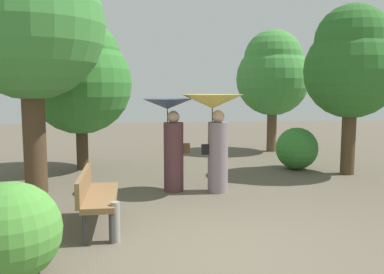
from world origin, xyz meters
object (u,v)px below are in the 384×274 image
tree_mid_left (80,75)px  tree_mid_right (273,73)px  person_left (171,132)px  person_right (214,122)px  tree_near_left (29,10)px  park_bench (95,193)px  path_marker_post (115,222)px  tree_near_right (352,62)px

tree_mid_left → tree_mid_right: bearing=22.8°
person_left → person_right: size_ratio=0.96×
tree_near_left → park_bench: bearing=-58.3°
person_left → tree_mid_left: size_ratio=0.49×
person_left → tree_mid_right: bearing=-42.4°
person_right → tree_near_left: 4.06m
path_marker_post → tree_near_right: bearing=36.0°
tree_mid_left → tree_near_right: bearing=-11.9°
person_right → tree_mid_right: size_ratio=0.49×
park_bench → tree_near_left: tree_near_left is taller
person_right → path_marker_post: 3.22m
tree_near_left → tree_mid_left: (0.57, 2.27, -1.12)m
tree_mid_left → tree_mid_right: 6.16m
person_right → tree_mid_right: bearing=-34.6°
tree_near_right → tree_mid_right: tree_near_right is taller
tree_near_left → path_marker_post: size_ratio=9.53×
park_bench → tree_near_right: (5.53, 3.17, 2.12)m
tree_near_left → person_right: bearing=-6.3°
person_left → tree_mid_left: 3.42m
park_bench → tree_mid_right: bearing=-36.5°
person_right → path_marker_post: size_ratio=3.51×
park_bench → tree_mid_right: tree_mid_right is taller
tree_mid_right → person_left: bearing=-126.7°
tree_near_left → tree_mid_left: size_ratio=1.39×
tree_mid_right → path_marker_post: tree_mid_right is taller
tree_mid_left → path_marker_post: 5.64m
person_left → tree_mid_right: 6.20m
tree_near_right → tree_near_left: bearing=-172.3°
tree_mid_right → path_marker_post: 9.06m
tree_near_left → tree_mid_right: size_ratio=1.33×
tree_mid_right → tree_near_left: bearing=-143.2°
person_left → path_marker_post: size_ratio=3.35×
park_bench → tree_near_left: 3.96m
path_marker_post → person_right: bearing=54.6°
park_bench → path_marker_post: 0.73m
park_bench → path_marker_post: size_ratio=2.77×
tree_near_right → tree_mid_right: bearing=100.2°
park_bench → person_right: bearing=-49.7°
person_left → tree_near_right: 4.66m
tree_near_left → tree_mid_right: tree_near_left is taller
park_bench → tree_mid_left: tree_mid_left is taller
tree_near_right → tree_mid_left: size_ratio=1.06×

